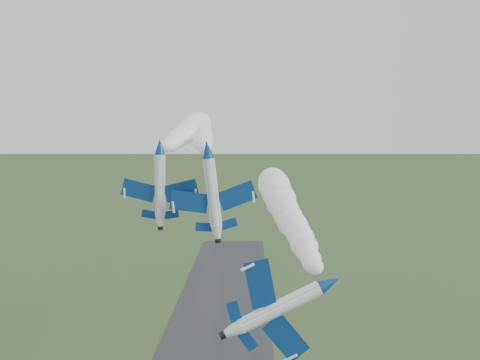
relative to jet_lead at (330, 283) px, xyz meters
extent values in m
cylinder|color=white|center=(-0.06, 0.10, -0.02)|extent=(3.08, 8.80, 2.04)
cone|color=navy|center=(0.60, -5.30, -0.02)|extent=(2.30, 2.49, 2.04)
cone|color=white|center=(-0.69, 5.30, -0.02)|extent=(2.25, 2.08, 2.04)
cylinder|color=black|center=(-0.82, 6.31, -0.02)|extent=(1.10, 0.74, 1.04)
ellipsoid|color=black|center=(0.73, -2.03, 0.22)|extent=(1.71, 3.10, 1.36)
cube|color=navy|center=(-1.58, 0.74, 2.70)|extent=(2.40, 2.70, 4.34)
cube|color=navy|center=(0.99, 1.06, -2.88)|extent=(2.40, 2.70, 4.34)
cube|color=navy|center=(-1.27, 4.29, 1.47)|extent=(1.09, 1.24, 1.90)
cube|color=navy|center=(0.11, 4.46, -1.51)|extent=(1.09, 1.24, 1.90)
cube|color=navy|center=(0.65, 4.28, 0.54)|extent=(2.28, 1.88, 1.06)
cylinder|color=white|center=(-20.04, 18.81, 12.83)|extent=(1.51, 8.02, 1.44)
cone|color=navy|center=(-19.99, 13.76, 12.83)|extent=(1.46, 2.11, 1.44)
cone|color=white|center=(-20.08, 23.67, 12.83)|extent=(1.46, 1.73, 1.44)
cylinder|color=black|center=(-20.09, 24.62, 12.83)|extent=(0.73, 0.58, 0.73)
ellipsoid|color=black|center=(-20.02, 16.75, 13.37)|extent=(0.98, 2.75, 0.96)
cube|color=navy|center=(-22.91, 19.55, 12.71)|extent=(4.40, 2.33, 0.17)
cube|color=navy|center=(-17.19, 19.60, 12.67)|extent=(4.40, 2.33, 0.17)
cube|color=navy|center=(-21.60, 22.80, 12.84)|extent=(1.92, 1.06, 0.11)
cube|color=navy|center=(-18.55, 22.83, 12.82)|extent=(1.92, 1.06, 0.11)
cube|color=navy|center=(-20.06, 22.59, 14.07)|extent=(0.14, 1.53, 2.10)
cylinder|color=white|center=(-13.59, 17.27, 12.52)|extent=(2.94, 9.02, 1.75)
cone|color=navy|center=(-12.83, 11.73, 12.52)|extent=(2.05, 2.54, 1.75)
cone|color=white|center=(-14.32, 22.60, 12.52)|extent=(1.99, 2.12, 1.75)
cylinder|color=black|center=(-14.47, 23.65, 12.52)|extent=(0.96, 0.75, 0.89)
ellipsoid|color=black|center=(-13.34, 15.00, 13.11)|extent=(1.57, 3.17, 1.17)
cube|color=navy|center=(-16.80, 17.68, 12.01)|extent=(5.14, 3.17, 0.69)
cube|color=navy|center=(-10.57, 18.54, 12.72)|extent=(5.14, 3.17, 0.69)
cube|color=navy|center=(-15.85, 21.43, 12.34)|extent=(2.25, 1.44, 0.34)
cube|color=navy|center=(-12.53, 21.89, 12.71)|extent=(2.25, 1.44, 0.34)
cube|color=navy|center=(-14.31, 21.39, 13.89)|extent=(0.61, 1.73, 2.32)
camera|label=1|loc=(-7.73, -51.79, 15.09)|focal=40.00mm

